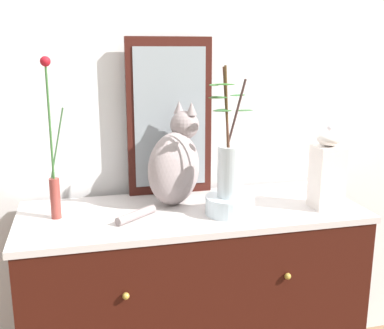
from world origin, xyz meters
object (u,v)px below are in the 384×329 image
(cat_sitting, at_px, (175,164))
(vase_slim_green, at_px, (53,170))
(mirror_leaning, at_px, (170,118))
(vase_glass_clear, at_px, (230,165))
(jar_lidded_porcelain, at_px, (327,171))
(bowl_porcelain, at_px, (230,205))
(sideboard, at_px, (192,309))

(cat_sitting, xyz_separation_m, vase_slim_green, (-0.46, -0.06, 0.02))
(mirror_leaning, xyz_separation_m, vase_glass_clear, (0.16, -0.32, -0.14))
(vase_slim_green, relative_size, vase_glass_clear, 1.21)
(vase_glass_clear, height_order, jar_lidded_porcelain, vase_glass_clear)
(mirror_leaning, xyz_separation_m, jar_lidded_porcelain, (0.55, -0.34, -0.18))
(mirror_leaning, xyz_separation_m, bowl_porcelain, (0.17, -0.32, -0.30))
(jar_lidded_porcelain, bearing_deg, cat_sitting, 161.45)
(mirror_leaning, relative_size, vase_slim_green, 1.12)
(mirror_leaning, height_order, bowl_porcelain, mirror_leaning)
(bowl_porcelain, distance_m, vase_glass_clear, 0.15)
(vase_slim_green, bearing_deg, cat_sitting, 7.27)
(sideboard, relative_size, vase_slim_green, 2.27)
(vase_glass_clear, bearing_deg, bowl_porcelain, -17.19)
(mirror_leaning, height_order, cat_sitting, mirror_leaning)
(sideboard, xyz_separation_m, bowl_porcelain, (0.13, -0.08, 0.47))
(cat_sitting, xyz_separation_m, jar_lidded_porcelain, (0.56, -0.19, -0.02))
(cat_sitting, xyz_separation_m, bowl_porcelain, (0.18, -0.17, -0.13))
(mirror_leaning, height_order, jar_lidded_porcelain, mirror_leaning)
(vase_glass_clear, bearing_deg, cat_sitting, 136.28)
(bowl_porcelain, relative_size, vase_glass_clear, 0.39)
(jar_lidded_porcelain, bearing_deg, vase_slim_green, 172.77)
(mirror_leaning, relative_size, vase_glass_clear, 1.36)
(cat_sitting, distance_m, jar_lidded_porcelain, 0.59)
(vase_slim_green, height_order, bowl_porcelain, vase_slim_green)
(cat_sitting, height_order, vase_glass_clear, vase_glass_clear)
(cat_sitting, bearing_deg, sideboard, -59.88)
(sideboard, xyz_separation_m, cat_sitting, (-0.05, 0.08, 0.60))
(bowl_porcelain, bearing_deg, cat_sitting, 136.47)
(cat_sitting, bearing_deg, jar_lidded_porcelain, -18.55)
(cat_sitting, relative_size, jar_lidded_porcelain, 1.24)
(sideboard, distance_m, bowl_porcelain, 0.49)
(vase_slim_green, xyz_separation_m, vase_glass_clear, (0.64, -0.11, 0.00))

